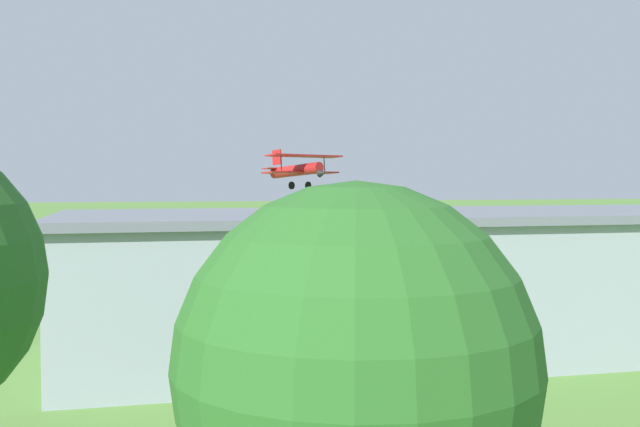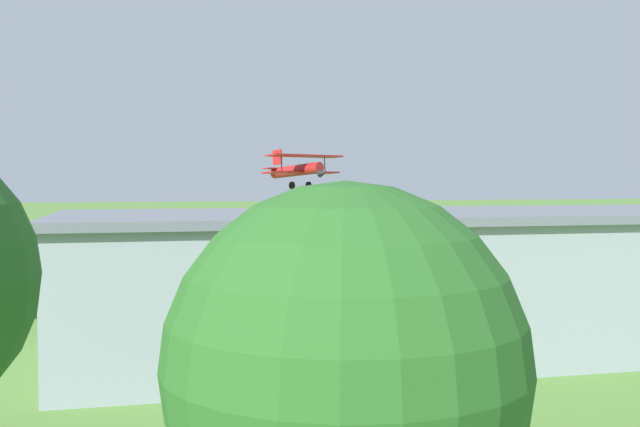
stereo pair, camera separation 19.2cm
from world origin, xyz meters
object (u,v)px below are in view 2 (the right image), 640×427
Objects in this scene: person_beside_truck at (202,285)px; tree_at_field_edge at (345,366)px; hangar at (419,281)px; person_walking_on_apron at (103,302)px; car_orange at (17,299)px; biplane at (299,169)px; person_near_hangar_door at (508,282)px.

person_beside_truck is 38.49m from tree_at_field_edge.
person_walking_on_apron is at bearing -37.89° from hangar.
tree_at_field_edge is at bearing 67.99° from hangar.
person_walking_on_apron is at bearing 158.75° from car_orange.
car_orange is at bearing -72.17° from tree_at_field_edge.
car_orange is 2.55× the size of person_beside_truck.
car_orange reaches higher than person_beside_truck.
tree_at_field_edge is (8.44, 20.90, 1.80)m from hangar.
hangar is 4.22× the size of biplane.
hangar reaches higher than person_beside_truck.
tree_at_field_edge reaches higher than person_walking_on_apron.
car_orange is (19.35, 17.05, -7.73)m from biplane.
car_orange is 2.41× the size of person_near_hangar_door.
hangar reaches higher than person_walking_on_apron.
tree_at_field_edge is (-6.08, 32.20, 4.11)m from person_walking_on_apron.
person_walking_on_apron is (5.75, 6.07, 0.05)m from person_beside_truck.
biplane is (0.06, -30.25, 5.45)m from hangar.
person_walking_on_apron is (14.52, -11.30, -2.31)m from hangar.
person_walking_on_apron is (14.46, 18.95, -7.76)m from biplane.
tree_at_field_edge is (8.38, 51.14, -3.65)m from biplane.
tree_at_field_edge is (19.82, 35.40, 4.11)m from person_near_hangar_door.
person_near_hangar_door is (-30.79, -1.30, -0.02)m from car_orange.
person_beside_truck is (8.71, 12.88, -7.81)m from biplane.
biplane reaches higher than person_near_hangar_door.
person_near_hangar_door is at bearing -119.25° from tree_at_field_edge.
hangar is 23.59m from car_orange.
hangar is 30.73m from biplane.
hangar is 22.61m from tree_at_field_edge.
tree_at_field_edge is at bearing 100.69° from person_walking_on_apron.
hangar is 19.88× the size of person_beside_truck.
car_orange is at bearing -34.22° from hangar.
tree_at_field_edge is (-0.33, 38.26, 4.16)m from person_beside_truck.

